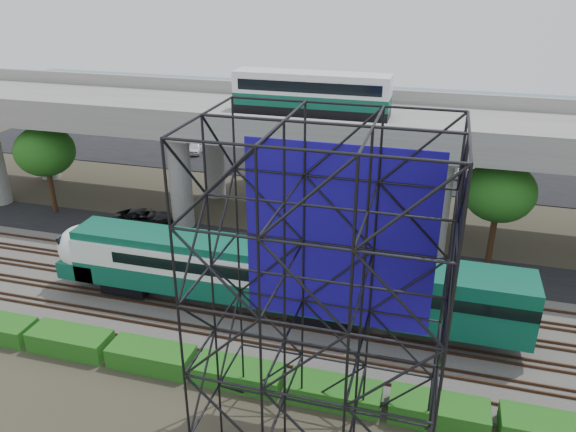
% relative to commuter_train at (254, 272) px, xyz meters
% --- Properties ---
extents(ground, '(140.00, 140.00, 0.00)m').
position_rel_commuter_train_xyz_m(ground, '(0.27, -2.00, -2.88)').
color(ground, '#474233').
rests_on(ground, ground).
extents(ballast_bed, '(90.00, 12.00, 0.20)m').
position_rel_commuter_train_xyz_m(ballast_bed, '(0.27, 0.00, -2.78)').
color(ballast_bed, slate).
rests_on(ballast_bed, ground).
extents(service_road, '(90.00, 5.00, 0.08)m').
position_rel_commuter_train_xyz_m(service_road, '(0.27, 8.50, -2.84)').
color(service_road, black).
rests_on(service_road, ground).
extents(parking_lot, '(90.00, 18.00, 0.08)m').
position_rel_commuter_train_xyz_m(parking_lot, '(0.27, 32.00, -2.84)').
color(parking_lot, black).
rests_on(parking_lot, ground).
extents(harbor_water, '(140.00, 40.00, 0.03)m').
position_rel_commuter_train_xyz_m(harbor_water, '(0.27, 54.00, -2.87)').
color(harbor_water, slate).
rests_on(harbor_water, ground).
extents(rail_tracks, '(90.00, 9.52, 0.16)m').
position_rel_commuter_train_xyz_m(rail_tracks, '(0.27, -0.00, -2.60)').
color(rail_tracks, '#472D1E').
rests_on(rail_tracks, ballast_bed).
extents(commuter_train, '(29.30, 3.06, 4.30)m').
position_rel_commuter_train_xyz_m(commuter_train, '(0.00, 0.00, 0.00)').
color(commuter_train, black).
rests_on(commuter_train, rail_tracks).
extents(overpass, '(80.00, 12.00, 12.40)m').
position_rel_commuter_train_xyz_m(overpass, '(0.26, 14.00, 5.33)').
color(overpass, '#9E9B93').
rests_on(overpass, ground).
extents(scaffold_tower, '(9.36, 6.36, 15.00)m').
position_rel_commuter_train_xyz_m(scaffold_tower, '(6.30, -9.98, 4.59)').
color(scaffold_tower, black).
rests_on(scaffold_tower, ground).
extents(hedge_strip, '(34.60, 1.80, 1.20)m').
position_rel_commuter_train_xyz_m(hedge_strip, '(1.28, -6.30, -2.32)').
color(hedge_strip, '#125214').
rests_on(hedge_strip, ground).
extents(trees, '(40.94, 16.94, 7.69)m').
position_rel_commuter_train_xyz_m(trees, '(-4.39, 14.17, 2.69)').
color(trees, '#382314').
rests_on(trees, ground).
extents(suv, '(5.31, 3.26, 1.38)m').
position_rel_commuter_train_xyz_m(suv, '(-12.79, 9.47, -2.11)').
color(suv, black).
rests_on(suv, service_road).
extents(parked_cars, '(36.91, 9.71, 1.32)m').
position_rel_commuter_train_xyz_m(parked_cars, '(0.62, 31.67, -2.18)').
color(parked_cars, white).
rests_on(parked_cars, parking_lot).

